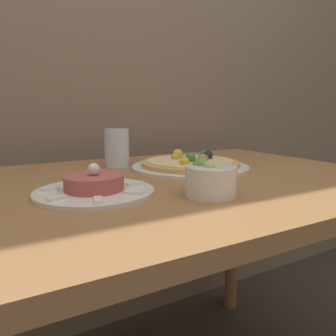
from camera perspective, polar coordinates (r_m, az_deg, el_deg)
back_wall at (r=1.39m, az=-15.18°, el=24.74°), size 8.00×0.05×2.60m
dining_table at (r=0.87m, az=-3.88°, el=-8.29°), size 1.37×0.85×0.76m
pizza_plate at (r=1.02m, az=3.92°, el=0.68°), size 0.36×0.36×0.05m
tartare_plate at (r=0.73m, az=-12.69°, el=-3.34°), size 0.26×0.26×0.07m
small_bowl at (r=0.70m, az=7.38°, el=-1.88°), size 0.11×0.11×0.08m
drinking_glass at (r=1.07m, az=-8.91°, el=3.56°), size 0.08×0.08×0.12m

